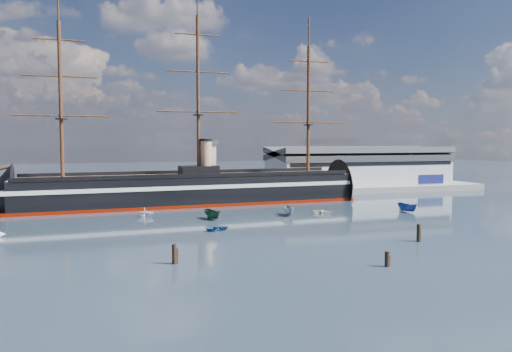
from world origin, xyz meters
name	(u,v)px	position (x,y,z in m)	size (l,w,h in m)	color
ground	(228,214)	(0.00, 40.00, 0.00)	(600.00, 600.00, 0.00)	#172433
quay	(228,196)	(10.00, 76.00, 0.00)	(180.00, 18.00, 2.00)	slate
warehouse	(359,167)	(58.00, 80.00, 7.98)	(63.00, 21.00, 11.60)	#B7BABC
quay_tower	(208,165)	(3.00, 73.00, 9.75)	(5.00, 5.00, 15.00)	silver
warship	(185,189)	(-6.33, 60.00, 4.04)	(113.17, 19.54, 53.94)	black
motorboat_a	(213,219)	(-5.47, 32.87, 0.00)	(6.68, 2.45, 2.67)	#163E2A
motorboat_b	(218,231)	(-7.74, 19.36, 0.00)	(2.81, 1.12, 1.31)	navy
motorboat_c	(289,215)	(12.28, 32.82, 0.00)	(6.55, 2.40, 2.62)	slate
motorboat_d	(146,216)	(-18.74, 41.76, 0.00)	(6.24, 2.70, 2.29)	white
motorboat_e	(323,214)	(20.83, 32.84, 0.00)	(2.86, 1.15, 1.34)	silver
motorboat_f	(407,212)	(41.18, 29.02, 0.00)	(6.80, 2.49, 2.72)	navy
piling_near_left	(174,264)	(-19.87, -3.63, 0.00)	(0.64, 0.64, 3.45)	black
piling_near_mid	(387,267)	(6.86, -14.31, 0.00)	(0.64, 0.64, 2.79)	black
piling_near_right	(418,242)	(21.43, -1.52, 0.00)	(0.64, 0.64, 3.68)	black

